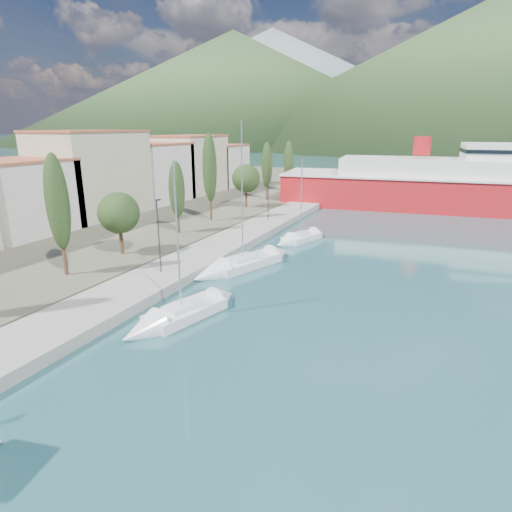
% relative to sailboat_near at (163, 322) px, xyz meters
% --- Properties ---
extents(ground, '(1400.00, 1400.00, 0.00)m').
position_rel_sailboat_near_xyz_m(ground, '(3.70, 112.30, -0.31)').
color(ground, '#25555B').
extents(quay, '(5.00, 88.00, 0.80)m').
position_rel_sailboat_near_xyz_m(quay, '(-5.30, 18.30, 0.09)').
color(quay, gray).
rests_on(quay, ground).
extents(land_strip, '(70.00, 148.00, 0.70)m').
position_rel_sailboat_near_xyz_m(land_strip, '(-43.30, 28.30, 0.04)').
color(land_strip, '#565644').
rests_on(land_strip, ground).
extents(town_buildings, '(9.20, 69.20, 11.30)m').
position_rel_sailboat_near_xyz_m(town_buildings, '(-28.30, 29.20, 5.26)').
color(town_buildings, beige).
rests_on(town_buildings, land_strip).
extents(tree_row, '(4.21, 63.81, 11.03)m').
position_rel_sailboat_near_xyz_m(tree_row, '(-12.18, 24.56, 5.46)').
color(tree_row, '#47301E').
rests_on(tree_row, land_strip).
extents(lamp_posts, '(0.15, 45.43, 6.06)m').
position_rel_sailboat_near_xyz_m(lamp_posts, '(-5.30, 7.25, 3.78)').
color(lamp_posts, '#2D2D33').
rests_on(lamp_posts, quay).
extents(sailboat_near, '(4.27, 8.26, 11.38)m').
position_rel_sailboat_near_xyz_m(sailboat_near, '(0.00, 0.00, 0.00)').
color(sailboat_near, silver).
rests_on(sailboat_near, ground).
extents(sailboat_mid, '(5.68, 9.97, 13.94)m').
position_rel_sailboat_near_xyz_m(sailboat_mid, '(-1.31, 11.15, 0.02)').
color(sailboat_mid, silver).
rests_on(sailboat_mid, ground).
extents(sailboat_far, '(4.24, 7.15, 10.02)m').
position_rel_sailboat_near_xyz_m(sailboat_far, '(0.54, 23.01, -0.02)').
color(sailboat_far, silver).
rests_on(sailboat_far, ground).
extents(ferry, '(59.48, 18.82, 11.61)m').
position_rel_sailboat_near_xyz_m(ferry, '(19.22, 53.27, 3.23)').
color(ferry, '#B5161B').
rests_on(ferry, ground).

